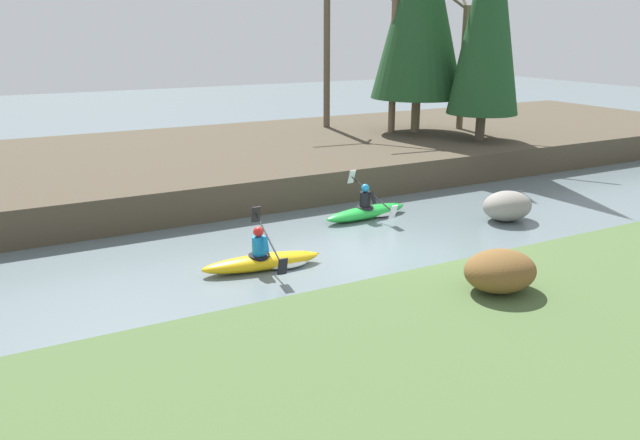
% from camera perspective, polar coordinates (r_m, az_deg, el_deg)
% --- Properties ---
extents(ground_plane, '(90.00, 90.00, 0.00)m').
position_cam_1_polar(ground_plane, '(15.00, 6.39, -3.14)').
color(ground_plane, slate).
extents(riverbank_near, '(44.00, 5.68, 0.62)m').
position_cam_1_polar(riverbank_near, '(11.37, 21.33, -9.45)').
color(riverbank_near, '#4C6638').
rests_on(riverbank_near, ground).
extents(riverbank_far, '(44.00, 11.08, 1.01)m').
position_cam_1_polar(riverbank_far, '(23.47, -7.38, 5.53)').
color(riverbank_far, '#4C4233').
rests_on(riverbank_far, ground).
extents(conifer_tree_centre, '(3.77, 3.77, 9.01)m').
position_cam_1_polar(conifer_tree_centre, '(26.33, 9.19, 19.21)').
color(conifer_tree_centre, '#7A664C').
rests_on(conifer_tree_centre, riverbank_far).
extents(conifer_tree_mid_right, '(2.69, 2.69, 8.71)m').
position_cam_1_polar(conifer_tree_mid_right, '(24.87, 15.21, 18.18)').
color(conifer_tree_mid_right, brown).
rests_on(conifer_tree_mid_right, riverbank_far).
extents(bare_tree_mid_upstream, '(4.07, 4.02, 7.43)m').
position_cam_1_polar(bare_tree_mid_upstream, '(27.50, 0.62, 15.76)').
color(bare_tree_mid_upstream, brown).
rests_on(bare_tree_mid_upstream, riverbank_far).
extents(bare_tree_mid_downstream, '(3.88, 3.83, 7.06)m').
position_cam_1_polar(bare_tree_mid_downstream, '(26.07, 6.74, 15.19)').
color(bare_tree_mid_downstream, brown).
rests_on(bare_tree_mid_downstream, riverbank_far).
extents(bare_tree_downstream, '(3.70, 3.66, 6.73)m').
position_cam_1_polar(bare_tree_downstream, '(27.69, 12.99, 14.67)').
color(bare_tree_downstream, brown).
rests_on(bare_tree_downstream, riverbank_far).
extents(shrub_clump_third, '(1.37, 1.15, 0.74)m').
position_cam_1_polar(shrub_clump_third, '(11.71, 16.14, -4.49)').
color(shrub_clump_third, brown).
rests_on(shrub_clump_third, riverbank_near).
extents(kayaker_lead, '(2.79, 2.07, 1.20)m').
position_cam_1_polar(kayaker_lead, '(17.78, 4.54, 0.84)').
color(kayaker_lead, green).
rests_on(kayaker_lead, ground).
extents(kayaker_middle, '(2.79, 2.07, 1.20)m').
position_cam_1_polar(kayaker_middle, '(14.04, -4.92, -3.68)').
color(kayaker_middle, yellow).
rests_on(kayaker_middle, ground).
extents(boulder_midstream, '(1.47, 1.15, 0.83)m').
position_cam_1_polar(boulder_midstream, '(18.19, 16.75, 1.24)').
color(boulder_midstream, gray).
rests_on(boulder_midstream, ground).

